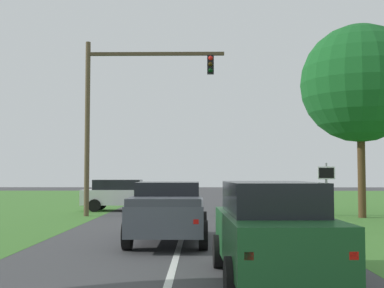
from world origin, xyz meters
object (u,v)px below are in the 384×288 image
pickup_truck_lead (169,211)px  crossing_suv_far (121,194)px  red_suv_near (272,229)px  oak_tree_right (360,84)px  keep_moving_sign (326,188)px  traffic_light (120,103)px

pickup_truck_lead → crossing_suv_far: size_ratio=1.22×
red_suv_near → oak_tree_right: (6.15, 14.30, 5.29)m
red_suv_near → pickup_truck_lead: (-2.34, 5.47, -0.06)m
keep_moving_sign → crossing_suv_far: 13.75m
keep_moving_sign → red_suv_near: bearing=-110.5°
traffic_light → oak_tree_right: 11.48m
pickup_truck_lead → traffic_light: 10.93m
red_suv_near → traffic_light: 16.49m
red_suv_near → crossing_suv_far: (-5.78, 18.55, -0.10)m
pickup_truck_lead → traffic_light: (-2.95, 9.48, 4.57)m
red_suv_near → traffic_light: bearing=109.5°
keep_moving_sign → pickup_truck_lead: bearing=-154.8°
oak_tree_right → crossing_suv_far: oak_tree_right is taller
pickup_truck_lead → keep_moving_sign: 5.90m
pickup_truck_lead → oak_tree_right: oak_tree_right is taller
red_suv_near → keep_moving_sign: 8.52m
crossing_suv_far → pickup_truck_lead: bearing=-75.2°
red_suv_near → oak_tree_right: size_ratio=0.53×
keep_moving_sign → traffic_light: bearing=139.8°
crossing_suv_far → oak_tree_right: bearing=-19.6°
pickup_truck_lead → oak_tree_right: 13.37m
red_suv_near → traffic_light: (-5.28, 14.95, 4.51)m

